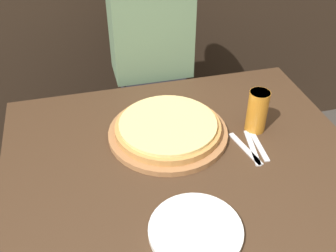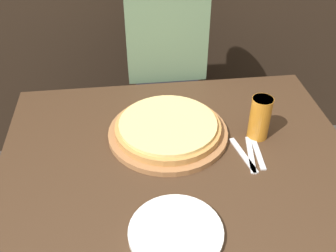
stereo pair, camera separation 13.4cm
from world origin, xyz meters
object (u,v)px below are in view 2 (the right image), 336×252
at_px(fork, 243,154).
at_px(dinner_knife, 250,154).
at_px(pizza_on_board, 168,129).
at_px(dinner_plate, 176,232).
at_px(diner_person, 165,83).
at_px(beer_glass, 260,116).
at_px(spoon, 258,153).

height_order(fork, dinner_knife, same).
xyz_separation_m(pizza_on_board, dinner_knife, (0.26, -0.13, -0.02)).
bearing_deg(pizza_on_board, fork, -29.69).
bearing_deg(dinner_plate, pizza_on_board, 85.87).
bearing_deg(diner_person, beer_glass, -64.00).
bearing_deg(spoon, diner_person, 110.64).
relative_size(dinner_knife, spoon, 1.17).
height_order(dinner_knife, diner_person, diner_person).
distance_m(pizza_on_board, diner_person, 0.50).
bearing_deg(diner_person, dinner_plate, -94.91).
bearing_deg(beer_glass, pizza_on_board, 172.34).
bearing_deg(pizza_on_board, dinner_plate, -94.13).
height_order(fork, spoon, same).
height_order(pizza_on_board, beer_glass, beer_glass).
relative_size(beer_glass, dinner_knife, 0.87).
height_order(dinner_plate, dinner_knife, dinner_plate).
bearing_deg(diner_person, pizza_on_board, -95.57).
distance_m(fork, dinner_knife, 0.02).
bearing_deg(fork, dinner_knife, 0.00).
bearing_deg(fork, pizza_on_board, 150.31).
height_order(beer_glass, dinner_knife, beer_glass).
bearing_deg(spoon, pizza_on_board, 154.89).
bearing_deg(dinner_knife, diner_person, 108.59).
xyz_separation_m(dinner_knife, spoon, (0.03, 0.00, 0.00)).
relative_size(pizza_on_board, fork, 2.34).
xyz_separation_m(beer_glass, fork, (-0.07, -0.09, -0.08)).
bearing_deg(beer_glass, spoon, -105.21).
height_order(beer_glass, dinner_plate, beer_glass).
xyz_separation_m(pizza_on_board, dinner_plate, (-0.03, -0.42, -0.02)).
bearing_deg(diner_person, dinner_knife, -71.41).
bearing_deg(pizza_on_board, spoon, -25.11).
distance_m(pizza_on_board, dinner_plate, 0.42).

